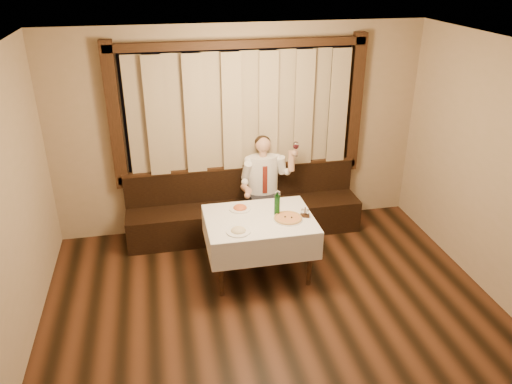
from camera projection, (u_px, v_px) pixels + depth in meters
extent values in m
cube|color=black|center=(297.00, 374.00, 4.68)|extent=(5.00, 6.00, 0.01)
cube|color=silver|center=(311.00, 73.00, 3.47)|extent=(5.00, 6.00, 0.01)
cube|color=tan|center=(240.00, 131.00, 6.73)|extent=(5.00, 0.01, 2.80)
cube|color=black|center=(240.00, 110.00, 6.58)|extent=(3.00, 0.02, 1.60)
cube|color=orange|center=(188.00, 135.00, 6.57)|extent=(0.50, 0.01, 0.40)
cube|color=black|center=(241.00, 170.00, 6.91)|extent=(3.30, 0.12, 0.10)
cube|color=black|center=(239.00, 44.00, 6.18)|extent=(3.30, 0.12, 0.10)
cube|color=black|center=(115.00, 118.00, 6.25)|extent=(0.16, 0.12, 1.90)
cube|color=black|center=(355.00, 104.00, 6.84)|extent=(0.16, 0.12, 1.90)
cube|color=#9D8465|center=(241.00, 112.00, 6.49)|extent=(2.90, 0.08, 1.55)
cube|color=black|center=(245.00, 219.00, 6.95)|extent=(3.20, 0.60, 0.45)
cube|color=black|center=(241.00, 182.00, 6.97)|extent=(3.20, 0.12, 0.45)
cube|color=black|center=(241.00, 166.00, 6.86)|extent=(3.20, 0.14, 0.04)
cylinder|color=black|center=(221.00, 269.00, 5.60)|extent=(0.06, 0.06, 0.71)
cylinder|color=black|center=(310.00, 259.00, 5.79)|extent=(0.06, 0.06, 0.71)
cylinder|color=black|center=(213.00, 236.00, 6.26)|extent=(0.06, 0.06, 0.71)
cylinder|color=black|center=(293.00, 228.00, 6.45)|extent=(0.06, 0.06, 0.71)
cube|color=black|center=(259.00, 220.00, 5.86)|extent=(1.20, 0.90, 0.04)
cube|color=white|center=(259.00, 218.00, 5.85)|extent=(1.26, 0.96, 0.01)
cube|color=white|center=(268.00, 252.00, 5.50)|extent=(1.26, 0.01, 0.35)
cube|color=white|center=(252.00, 213.00, 6.35)|extent=(1.26, 0.01, 0.35)
cube|color=white|center=(207.00, 237.00, 5.81)|extent=(0.01, 0.96, 0.35)
cube|color=white|center=(310.00, 226.00, 6.04)|extent=(0.01, 0.96, 0.35)
cylinder|color=white|center=(288.00, 219.00, 5.82)|extent=(0.35, 0.35, 0.01)
cylinder|color=#C0521C|center=(288.00, 218.00, 5.81)|extent=(0.32, 0.32, 0.01)
torus|color=#BF8B49|center=(288.00, 218.00, 5.81)|extent=(0.33, 0.33, 0.02)
sphere|color=black|center=(285.00, 217.00, 5.82)|extent=(0.02, 0.02, 0.02)
sphere|color=black|center=(292.00, 217.00, 5.81)|extent=(0.02, 0.02, 0.02)
cylinder|color=white|center=(240.00, 208.00, 6.05)|extent=(0.27, 0.27, 0.02)
ellipsoid|color=#C5541F|center=(240.00, 205.00, 6.03)|extent=(0.17, 0.17, 0.07)
cylinder|color=white|center=(238.00, 231.00, 5.55)|extent=(0.27, 0.27, 0.02)
ellipsoid|color=#CDB584|center=(238.00, 228.00, 5.53)|extent=(0.17, 0.17, 0.08)
cylinder|color=#0F4811|center=(277.00, 205.00, 5.87)|extent=(0.07, 0.07, 0.25)
cylinder|color=#0F4811|center=(277.00, 194.00, 5.81)|extent=(0.03, 0.03, 0.06)
cylinder|color=silver|center=(277.00, 191.00, 5.80)|extent=(0.03, 0.03, 0.01)
cylinder|color=white|center=(277.00, 204.00, 6.16)|extent=(0.06, 0.06, 0.01)
cylinder|color=white|center=(277.00, 200.00, 6.14)|extent=(0.01, 0.01, 0.10)
ellipsoid|color=white|center=(278.00, 194.00, 6.10)|extent=(0.07, 0.07, 0.09)
cube|color=black|center=(305.00, 215.00, 5.87)|extent=(0.12, 0.09, 0.04)
cube|color=black|center=(305.00, 211.00, 5.84)|extent=(0.03, 0.05, 0.08)
cylinder|color=white|center=(302.00, 212.00, 5.86)|extent=(0.03, 0.03, 0.06)
cylinder|color=silver|center=(302.00, 210.00, 5.84)|extent=(0.03, 0.03, 0.01)
cylinder|color=white|center=(308.00, 213.00, 5.85)|extent=(0.03, 0.03, 0.06)
cylinder|color=silver|center=(308.00, 210.00, 5.83)|extent=(0.03, 0.03, 0.01)
cube|color=black|center=(265.00, 201.00, 6.76)|extent=(0.39, 0.44, 0.16)
cube|color=black|center=(261.00, 229.00, 6.68)|extent=(0.11, 0.12, 0.45)
cube|color=black|center=(276.00, 227.00, 6.72)|extent=(0.11, 0.12, 0.45)
ellipsoid|color=white|center=(263.00, 174.00, 6.75)|extent=(0.41, 0.25, 0.52)
cube|color=maroon|center=(265.00, 180.00, 6.64)|extent=(0.06, 0.01, 0.39)
cylinder|color=tan|center=(263.00, 153.00, 6.62)|extent=(0.10, 0.10, 0.08)
sphere|color=tan|center=(263.00, 144.00, 6.56)|extent=(0.20, 0.20, 0.20)
ellipsoid|color=black|center=(263.00, 142.00, 6.58)|extent=(0.21, 0.21, 0.16)
sphere|color=white|center=(249.00, 161.00, 6.62)|extent=(0.13, 0.13, 0.13)
sphere|color=white|center=(277.00, 158.00, 6.69)|extent=(0.13, 0.13, 0.13)
sphere|color=tan|center=(247.00, 196.00, 6.39)|extent=(0.08, 0.08, 0.08)
sphere|color=tan|center=(295.00, 153.00, 6.52)|extent=(0.09, 0.09, 0.09)
cylinder|color=white|center=(295.00, 151.00, 6.48)|extent=(0.01, 0.01, 0.11)
ellipsoid|color=white|center=(296.00, 145.00, 6.45)|extent=(0.08, 0.08, 0.10)
ellipsoid|color=#4C070F|center=(295.00, 146.00, 6.46)|extent=(0.06, 0.06, 0.06)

